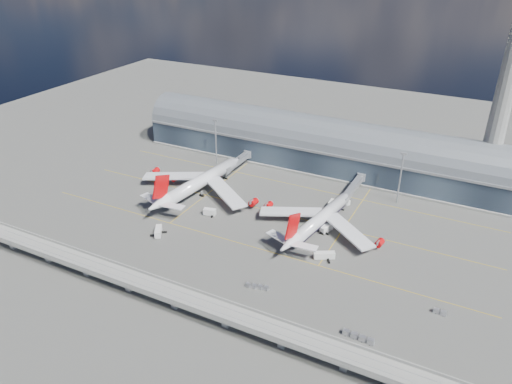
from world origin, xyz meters
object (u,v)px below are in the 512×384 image
at_px(service_truck_3, 326,228).
at_px(cargo_train_1, 358,337).
at_px(service_truck_0, 158,232).
at_px(cargo_train_2, 440,312).
at_px(service_truck_2, 324,255).
at_px(floodlight_mast_right, 400,177).
at_px(floodlight_mast_left, 216,141).
at_px(cargo_train_0, 257,287).
at_px(airliner_right, 319,220).
at_px(service_truck_1, 210,212).
at_px(airliner_left, 198,183).
at_px(service_truck_4, 332,204).
at_px(control_tower, 505,91).
at_px(service_truck_5, 344,201).

xyz_separation_m(service_truck_3, cargo_train_1, (30.98, -56.03, -0.66)).
relative_size(service_truck_0, cargo_train_2, 1.63).
xyz_separation_m(service_truck_2, cargo_train_2, (45.78, -12.68, -0.75)).
distance_m(floodlight_mast_right, service_truck_3, 46.84).
height_order(floodlight_mast_left, cargo_train_0, floodlight_mast_left).
distance_m(service_truck_2, cargo_train_2, 47.51).
distance_m(floodlight_mast_left, floodlight_mast_right, 100.00).
height_order(service_truck_2, cargo_train_1, service_truck_2).
xyz_separation_m(airliner_right, service_truck_1, (-48.63, -10.50, -3.30)).
bearing_deg(floodlight_mast_left, airliner_left, -72.51).
bearing_deg(floodlight_mast_right, airliner_left, -158.40).
bearing_deg(cargo_train_1, service_truck_4, 22.08).
distance_m(control_tower, service_truck_3, 101.35).
height_order(service_truck_4, cargo_train_0, service_truck_4).
relative_size(control_tower, service_truck_1, 17.27).
height_order(service_truck_1, service_truck_2, service_truck_1).
bearing_deg(service_truck_3, cargo_train_1, -41.66).
relative_size(airliner_left, service_truck_5, 11.40).
height_order(control_tower, service_truck_2, control_tower).
distance_m(service_truck_1, service_truck_4, 57.04).
bearing_deg(cargo_train_2, control_tower, -7.35).
bearing_deg(floodlight_mast_right, service_truck_4, -144.72).
height_order(airliner_left, service_truck_5, airliner_left).
relative_size(service_truck_0, cargo_train_0, 0.86).
xyz_separation_m(service_truck_3, service_truck_5, (-0.94, 27.36, -0.18)).
height_order(service_truck_1, cargo_train_2, service_truck_1).
distance_m(service_truck_2, cargo_train_0, 32.24).
distance_m(service_truck_4, cargo_train_0, 69.74).
bearing_deg(floodlight_mast_right, service_truck_1, -145.03).
relative_size(service_truck_1, service_truck_4, 1.08).
bearing_deg(floodlight_mast_right, service_truck_2, -103.86).
height_order(airliner_right, service_truck_1, airliner_right).
xyz_separation_m(floodlight_mast_right, cargo_train_2, (31.09, -72.24, -12.82)).
bearing_deg(cargo_train_1, control_tower, -14.20).
bearing_deg(cargo_train_2, cargo_train_0, 99.47).
bearing_deg(service_truck_1, control_tower, -65.96).
height_order(service_truck_3, cargo_train_0, service_truck_3).
distance_m(airliner_right, cargo_train_1, 65.58).
bearing_deg(service_truck_5, service_truck_3, -151.51).
bearing_deg(service_truck_1, service_truck_2, -110.55).
distance_m(airliner_left, service_truck_3, 68.37).
relative_size(airliner_left, service_truck_2, 8.20).
relative_size(airliner_left, cargo_train_2, 14.64).
bearing_deg(cargo_train_0, cargo_train_2, -62.92).
bearing_deg(floodlight_mast_left, service_truck_0, -77.62).
relative_size(floodlight_mast_left, airliner_left, 0.37).
bearing_deg(floodlight_mast_right, service_truck_3, -117.45).
height_order(cargo_train_1, cargo_train_2, cargo_train_1).
bearing_deg(floodlight_mast_right, cargo_train_2, -66.72).
height_order(airliner_left, cargo_train_0, airliner_left).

